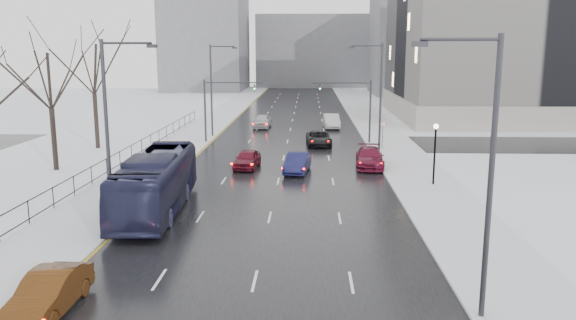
# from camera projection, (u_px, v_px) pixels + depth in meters

# --- Properties ---
(road) EXTENTS (16.00, 150.00, 0.04)m
(road) POSITION_uv_depth(u_px,v_px,m) (291.00, 127.00, 69.36)
(road) COLOR black
(road) RESTS_ON ground
(cross_road) EXTENTS (130.00, 10.00, 0.04)m
(cross_road) POSITION_uv_depth(u_px,v_px,m) (287.00, 143.00, 57.60)
(cross_road) COLOR black
(cross_road) RESTS_ON ground
(sidewalk_left) EXTENTS (5.00, 150.00, 0.16)m
(sidewalk_left) POSITION_uv_depth(u_px,v_px,m) (207.00, 126.00, 69.73)
(sidewalk_left) COLOR silver
(sidewalk_left) RESTS_ON ground
(sidewalk_right) EXTENTS (5.00, 150.00, 0.16)m
(sidewalk_right) POSITION_uv_depth(u_px,v_px,m) (376.00, 127.00, 68.97)
(sidewalk_right) COLOR silver
(sidewalk_right) RESTS_ON ground
(park_strip) EXTENTS (14.00, 150.00, 0.12)m
(park_strip) POSITION_uv_depth(u_px,v_px,m) (131.00, 126.00, 70.08)
(park_strip) COLOR white
(park_strip) RESTS_ON ground
(tree_park_d) EXTENTS (8.75, 8.75, 12.50)m
(tree_park_d) POSITION_uv_depth(u_px,v_px,m) (57.00, 171.00, 44.52)
(tree_park_d) COLOR black
(tree_park_d) RESTS_ON ground
(tree_park_e) EXTENTS (9.45, 9.45, 13.50)m
(tree_park_e) POSITION_uv_depth(u_px,v_px,m) (98.00, 149.00, 54.34)
(tree_park_e) COLOR black
(tree_park_e) RESTS_ON ground
(iron_fence) EXTENTS (0.06, 70.00, 1.30)m
(iron_fence) POSITION_uv_depth(u_px,v_px,m) (97.00, 171.00, 40.25)
(iron_fence) COLOR black
(iron_fence) RESTS_ON sidewalk_left
(streetlight_r_near) EXTENTS (2.95, 0.25, 10.00)m
(streetlight_r_near) POSITION_uv_depth(u_px,v_px,m) (485.00, 166.00, 18.96)
(streetlight_r_near) COLOR #2D2D33
(streetlight_r_near) RESTS_ON ground
(streetlight_r_mid) EXTENTS (2.95, 0.25, 10.00)m
(streetlight_r_mid) POSITION_uv_depth(u_px,v_px,m) (378.00, 95.00, 48.37)
(streetlight_r_mid) COLOR #2D2D33
(streetlight_r_mid) RESTS_ON ground
(streetlight_l_near) EXTENTS (2.95, 0.25, 10.00)m
(streetlight_l_near) POSITION_uv_depth(u_px,v_px,m) (111.00, 125.00, 29.36)
(streetlight_l_near) COLOR #2D2D33
(streetlight_l_near) RESTS_ON ground
(streetlight_l_far) EXTENTS (2.95, 0.25, 10.00)m
(streetlight_l_far) POSITION_uv_depth(u_px,v_px,m) (213.00, 86.00, 60.73)
(streetlight_l_far) COLOR #2D2D33
(streetlight_l_far) RESTS_ON ground
(lamppost_r_mid) EXTENTS (0.36, 0.36, 4.28)m
(lamppost_r_mid) POSITION_uv_depth(u_px,v_px,m) (435.00, 145.00, 38.98)
(lamppost_r_mid) COLOR black
(lamppost_r_mid) RESTS_ON sidewalk_right
(mast_signal_right) EXTENTS (6.10, 0.33, 6.50)m
(mast_signal_right) POSITION_uv_depth(u_px,v_px,m) (360.00, 104.00, 56.54)
(mast_signal_right) COLOR #2D2D33
(mast_signal_right) RESTS_ON ground
(mast_signal_left) EXTENTS (6.10, 0.33, 6.50)m
(mast_signal_left) POSITION_uv_depth(u_px,v_px,m) (215.00, 103.00, 57.07)
(mast_signal_left) COLOR #2D2D33
(mast_signal_left) RESTS_ON ground
(no_uturn_sign) EXTENTS (0.60, 0.06, 2.70)m
(no_uturn_sign) POSITION_uv_depth(u_px,v_px,m) (383.00, 127.00, 52.90)
(no_uturn_sign) COLOR #2D2D33
(no_uturn_sign) RESTS_ON sidewalk_right
(civic_building) EXTENTS (41.00, 31.00, 24.80)m
(civic_building) POSITION_uv_depth(u_px,v_px,m) (546.00, 37.00, 77.69)
(civic_building) COLOR gray
(civic_building) RESTS_ON ground
(bldg_far_right) EXTENTS (24.00, 20.00, 22.00)m
(bldg_far_right) POSITION_uv_depth(u_px,v_px,m) (430.00, 42.00, 120.14)
(bldg_far_right) COLOR slate
(bldg_far_right) RESTS_ON ground
(bldg_far_left) EXTENTS (18.00, 22.00, 28.00)m
(bldg_far_left) POSITION_uv_depth(u_px,v_px,m) (206.00, 30.00, 131.18)
(bldg_far_left) COLOR slate
(bldg_far_left) RESTS_ON ground
(bldg_far_center) EXTENTS (30.00, 18.00, 18.00)m
(bldg_far_center) POSITION_uv_depth(u_px,v_px,m) (316.00, 51.00, 145.91)
(bldg_far_center) COLOR slate
(bldg_far_center) RESTS_ON ground
(sedan_left_near) EXTENTS (1.64, 4.60, 1.51)m
(sedan_left_near) POSITION_uv_depth(u_px,v_px,m) (49.00, 293.00, 20.37)
(sedan_left_near) COLOR #49260C
(sedan_left_near) RESTS_ON road
(bus) EXTENTS (3.55, 12.54, 3.45)m
(bus) POSITION_uv_depth(u_px,v_px,m) (156.00, 182.00, 33.09)
(bus) COLOR #20213F
(bus) RESTS_ON road
(sedan_center_near) EXTENTS (2.17, 4.51, 1.49)m
(sedan_center_near) POSITION_uv_depth(u_px,v_px,m) (247.00, 159.00, 45.32)
(sedan_center_near) COLOR #570F1E
(sedan_center_near) RESTS_ON road
(sedan_right_near) EXTENTS (2.21, 4.79, 1.52)m
(sedan_right_near) POSITION_uv_depth(u_px,v_px,m) (297.00, 163.00, 43.69)
(sedan_right_near) COLOR #171846
(sedan_right_near) RESTS_ON road
(sedan_right_cross) EXTENTS (2.63, 5.25, 1.43)m
(sedan_right_cross) POSITION_uv_depth(u_px,v_px,m) (319.00, 138.00, 56.02)
(sedan_right_cross) COLOR black
(sedan_right_cross) RESTS_ON road
(sedan_right_far) EXTENTS (2.57, 5.58, 1.58)m
(sedan_right_far) POSITION_uv_depth(u_px,v_px,m) (370.00, 158.00, 45.68)
(sedan_right_far) COLOR maroon
(sedan_right_far) RESTS_ON road
(sedan_center_far) EXTENTS (2.16, 4.94, 1.66)m
(sedan_center_far) POSITION_uv_depth(u_px,v_px,m) (262.00, 121.00, 68.79)
(sedan_center_far) COLOR #BABBBF
(sedan_center_far) RESTS_ON road
(sedan_right_distant) EXTENTS (2.07, 5.28, 1.71)m
(sedan_right_distant) POSITION_uv_depth(u_px,v_px,m) (331.00, 121.00, 68.47)
(sedan_right_distant) COLOR #ACABAF
(sedan_right_distant) RESTS_ON road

